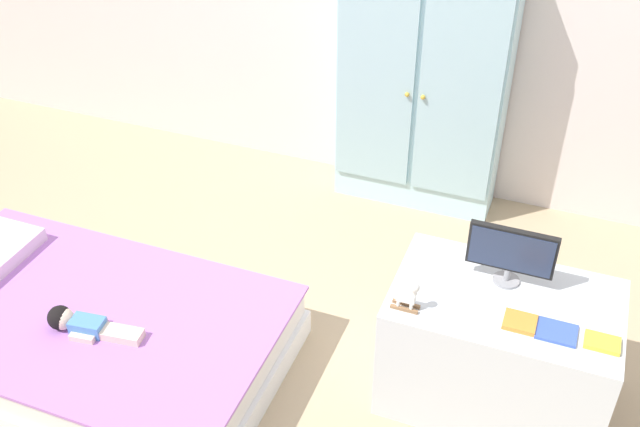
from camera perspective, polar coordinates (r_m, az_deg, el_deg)
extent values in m
cube|color=tan|center=(3.21, -3.51, -11.19)|extent=(10.00, 10.00, 0.02)
cube|color=white|center=(3.30, -17.14, -9.81)|extent=(1.60, 0.95, 0.12)
cube|color=silver|center=(3.21, -17.53, -8.23)|extent=(1.56, 0.91, 0.13)
cube|color=#B270C6|center=(3.17, -17.76, -7.28)|extent=(1.59, 0.94, 0.02)
cube|color=#4C84C6|center=(3.04, -17.49, -8.27)|extent=(0.14, 0.10, 0.06)
cube|color=beige|center=(3.00, -14.86, -8.78)|extent=(0.16, 0.06, 0.04)
cube|color=beige|center=(2.98, -15.16, -9.24)|extent=(0.16, 0.06, 0.04)
cube|color=beige|center=(3.09, -16.97, -7.85)|extent=(0.10, 0.04, 0.03)
cube|color=beige|center=(3.03, -17.91, -9.16)|extent=(0.10, 0.04, 0.03)
sphere|color=beige|center=(3.08, -19.25, -7.66)|extent=(0.09, 0.09, 0.09)
sphere|color=black|center=(3.09, -19.44, -7.58)|extent=(0.10, 0.10, 0.10)
cube|color=silver|center=(3.83, 7.96, 9.95)|extent=(0.85, 0.25, 1.38)
cube|color=#9DC0C9|center=(3.74, 4.29, 10.16)|extent=(0.40, 0.02, 1.13)
cube|color=#9DC0C9|center=(3.66, 10.70, 8.99)|extent=(0.40, 0.02, 1.13)
sphere|color=gold|center=(3.70, 6.74, 9.10)|extent=(0.02, 0.02, 0.02)
sphere|color=gold|center=(3.68, 7.95, 8.88)|extent=(0.02, 0.02, 0.02)
cube|color=silver|center=(2.95, 13.53, -10.10)|extent=(0.83, 0.53, 0.52)
cylinder|color=#99999E|center=(2.84, 14.16, -5.01)|extent=(0.10, 0.10, 0.01)
cylinder|color=#99999E|center=(2.83, 14.25, -4.54)|extent=(0.02, 0.02, 0.05)
cube|color=black|center=(2.76, 14.59, -2.72)|extent=(0.32, 0.02, 0.18)
cube|color=#28334C|center=(2.74, 14.54, -2.89)|extent=(0.30, 0.01, 0.16)
cube|color=#8E6642|center=(2.68, 6.67, -6.95)|extent=(0.10, 0.01, 0.01)
cube|color=#8E6642|center=(2.66, 6.50, -7.35)|extent=(0.10, 0.01, 0.01)
cube|color=white|center=(2.63, 6.66, -6.37)|extent=(0.07, 0.03, 0.04)
cylinder|color=white|center=(2.66, 7.17, -6.84)|extent=(0.01, 0.01, 0.02)
cylinder|color=white|center=(2.64, 7.05, -7.13)|extent=(0.01, 0.01, 0.02)
cylinder|color=white|center=(2.67, 6.18, -6.61)|extent=(0.01, 0.01, 0.02)
cylinder|color=white|center=(2.65, 6.06, -6.89)|extent=(0.01, 0.01, 0.02)
cylinder|color=white|center=(2.61, 7.31, -6.04)|extent=(0.02, 0.02, 0.02)
sphere|color=white|center=(2.60, 7.34, -5.70)|extent=(0.04, 0.04, 0.04)
cube|color=orange|center=(2.68, 15.18, -8.09)|extent=(0.11, 0.10, 0.02)
cube|color=blue|center=(2.68, 17.79, -8.69)|extent=(0.14, 0.11, 0.01)
cube|color=gold|center=(2.69, 20.95, -9.29)|extent=(0.12, 0.08, 0.02)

